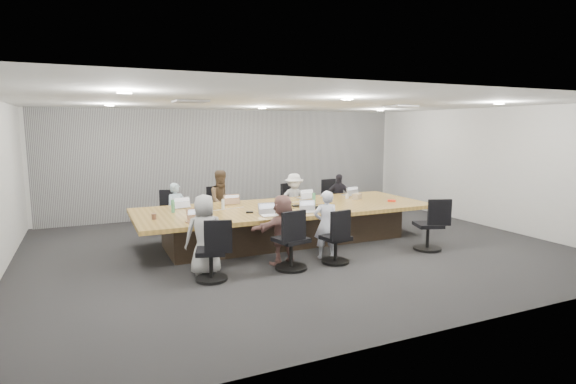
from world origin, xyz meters
name	(u,v)px	position (x,y,z in m)	size (l,w,h in m)	color
floor	(296,247)	(0.00, 0.00, 0.00)	(10.00, 8.00, 0.00)	#272728
ceiling	(297,103)	(0.00, 0.00, 2.80)	(10.00, 8.00, 0.00)	white
wall_back	(234,162)	(0.00, 4.00, 1.40)	(10.00, 2.80, 0.00)	beige
wall_front	(449,212)	(0.00, -4.00, 1.40)	(10.00, 2.80, 0.00)	beige
wall_right	(486,167)	(5.00, 0.00, 1.40)	(8.00, 2.80, 0.00)	beige
curtain	(235,162)	(0.00, 3.92, 1.40)	(9.80, 0.04, 2.80)	gray
conference_table	(286,223)	(0.00, 0.50, 0.40)	(6.00, 2.20, 0.74)	#31251A
chair_0	(174,217)	(-1.97, 2.20, 0.36)	(0.49, 0.49, 0.72)	black
chair_1	(219,213)	(-0.95, 2.20, 0.38)	(0.51, 0.51, 0.75)	black
chair_2	(288,208)	(0.81, 2.20, 0.36)	(0.49, 0.49, 0.72)	black
chair_3	(331,203)	(2.03, 2.20, 0.40)	(0.54, 0.54, 0.80)	black
chair_4	(211,256)	(-2.02, -1.20, 0.38)	(0.52, 0.52, 0.77)	black
chair_5	(291,245)	(-0.67, -1.20, 0.42)	(0.57, 0.57, 0.84)	black
chair_6	(336,242)	(0.18, -1.20, 0.37)	(0.50, 0.50, 0.74)	black
chair_7	(428,229)	(2.23, -1.20, 0.41)	(0.56, 0.56, 0.82)	black
person_0	(176,210)	(-1.97, 1.85, 0.58)	(0.43, 0.28, 1.17)	#A2BDCF
laptop_0	(181,207)	(-1.97, 1.30, 0.75)	(0.33, 0.22, 0.02)	#B2B2B7
person_1	(222,202)	(-0.95, 1.85, 0.70)	(0.68, 0.53, 1.40)	brown
laptop_1	(230,203)	(-0.95, 1.30, 0.75)	(0.34, 0.23, 0.02)	#8C6647
person_2	(294,200)	(0.81, 1.85, 0.63)	(0.81, 0.47, 1.25)	silver
laptop_2	(304,198)	(0.81, 1.30, 0.75)	(0.33, 0.22, 0.02)	#B2B2B7
person_3	(338,198)	(2.03, 1.85, 0.60)	(0.70, 0.29, 1.19)	black
laptop_3	(350,195)	(2.03, 1.30, 0.75)	(0.36, 0.24, 0.02)	#B2B2B7
person_4	(205,235)	(-2.02, -0.85, 0.65)	(0.63, 0.41, 1.30)	#9D9D9D
laptop_4	(197,222)	(-2.02, -0.30, 0.75)	(0.33, 0.23, 0.02)	#8C6647
person_5	(283,229)	(-0.67, -0.85, 0.61)	(1.12, 0.36, 1.21)	#7E5550
laptop_5	(271,215)	(-0.67, -0.30, 0.75)	(0.34, 0.23, 0.02)	#B2B2B7
person_6	(326,224)	(0.18, -0.85, 0.61)	(0.45, 0.29, 1.23)	silver
laptop_6	(312,212)	(0.18, -0.30, 0.75)	(0.31, 0.21, 0.02)	#B2B2B7
bottle_green_left	(173,206)	(-2.23, 0.77, 0.86)	(0.07, 0.07, 0.24)	#4A9A66
bottle_green_right	(314,199)	(0.59, 0.41, 0.87)	(0.07, 0.07, 0.25)	#4A9A66
bottle_clear	(223,204)	(-1.26, 0.74, 0.84)	(0.06, 0.06, 0.20)	silver
cup_white_far	(278,203)	(-0.09, 0.69, 0.79)	(0.08, 0.08, 0.10)	white
cup_white_near	(347,196)	(1.69, 0.88, 0.79)	(0.08, 0.08, 0.10)	white
mug_brown	(154,217)	(-2.65, 0.26, 0.79)	(0.08, 0.08, 0.10)	brown
mic_left	(250,212)	(-0.91, 0.14, 0.75)	(0.14, 0.09, 0.03)	black
mic_right	(296,206)	(0.18, 0.39, 0.76)	(0.16, 0.10, 0.03)	black
stapler	(318,207)	(0.47, -0.01, 0.77)	(0.14, 0.04, 0.05)	black
canvas_bag	(357,196)	(1.83, 0.69, 0.80)	(0.23, 0.14, 0.12)	tan
snack_packet	(392,201)	(2.35, 0.12, 0.76)	(0.17, 0.11, 0.04)	red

